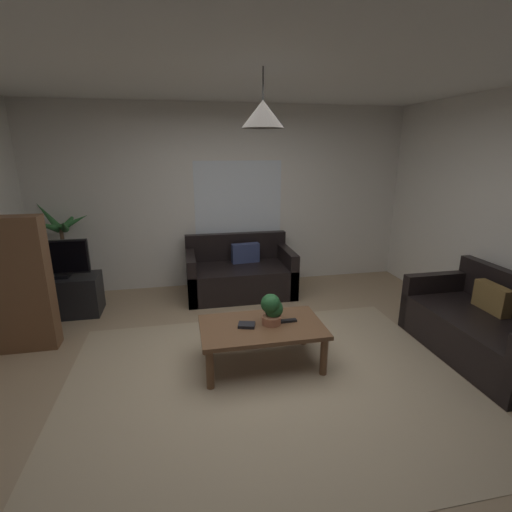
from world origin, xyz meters
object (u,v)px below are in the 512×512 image
couch_right_side (486,330)px  tv (56,259)px  couch_under_window (240,275)px  pendant_lamp (263,114)px  coffee_table (262,331)px  book_on_table_0 (247,325)px  potted_palm_corner (66,261)px  remote_on_table_0 (288,321)px  tv_stand (63,296)px  potted_plant_on_table (272,308)px  bookshelf_corner (12,285)px

couch_right_side → tv: tv is taller
couch_under_window → pendant_lamp: (-0.08, -1.86, 2.01)m
couch_under_window → coffee_table: bearing=-92.6°
couch_under_window → tv: 2.35m
coffee_table → pendant_lamp: 1.93m
tv → coffee_table: bearing=-35.4°
book_on_table_0 → potted_palm_corner: potted_palm_corner is taller
tv → potted_palm_corner: 0.58m
potted_palm_corner → pendant_lamp: size_ratio=2.99×
remote_on_table_0 → tv_stand: tv_stand is taller
tv_stand → book_on_table_0: bearing=-37.7°
pendant_lamp → coffee_table: bearing=82.9°
couch_right_side → potted_plant_on_table: (-2.12, 0.32, 0.29)m
couch_under_window → tv: (-2.29, -0.29, 0.46)m
tv_stand → pendant_lamp: pendant_lamp is taller
potted_plant_on_table → potted_palm_corner: size_ratio=0.22×
tv → bookshelf_corner: size_ratio=0.53×
coffee_table → bookshelf_corner: 2.54m
coffee_table → tv_stand: 2.72m
couch_right_side → potted_plant_on_table: bearing=-98.5°
coffee_table → potted_palm_corner: 3.10m
couch_right_side → potted_palm_corner: potted_palm_corner is taller
potted_plant_on_table → coffee_table: bearing=-165.9°
potted_palm_corner → book_on_table_0: bearing=-45.0°
bookshelf_corner → pendant_lamp: 2.96m
book_on_table_0 → pendant_lamp: 1.87m
potted_plant_on_table → tv: bearing=146.2°
coffee_table → potted_palm_corner: size_ratio=0.85×
tv → couch_right_side: bearing=-22.8°
couch_right_side → coffee_table: bearing=-97.5°
coffee_table → tv: tv is taller
couch_under_window → tv_stand: 2.30m
potted_plant_on_table → tv: (-2.30, 1.54, 0.18)m
couch_under_window → coffee_table: (-0.08, -1.86, 0.08)m
coffee_table → tv_stand: (-2.20, 1.59, -0.10)m
potted_plant_on_table → potted_palm_corner: bearing=138.5°
pendant_lamp → tv_stand: bearing=144.2°
book_on_table_0 → potted_palm_corner: size_ratio=0.11×
couch_under_window → couch_right_side: (2.14, -2.15, -0.00)m
book_on_table_0 → potted_palm_corner: 2.99m
book_on_table_0 → remote_on_table_0: bearing=2.4°
couch_under_window → potted_palm_corner: size_ratio=1.09×
couch_under_window → couch_right_side: bearing=-45.1°
tv_stand → couch_under_window: bearing=6.7°
potted_plant_on_table → pendant_lamp: pendant_lamp is taller
remote_on_table_0 → tv: size_ratio=0.21×
remote_on_table_0 → bookshelf_corner: (-2.65, 0.76, 0.29)m
couch_under_window → book_on_table_0: (-0.23, -1.86, 0.15)m
couch_under_window → remote_on_table_0: 1.85m
bookshelf_corner → couch_under_window: bearing=23.6°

